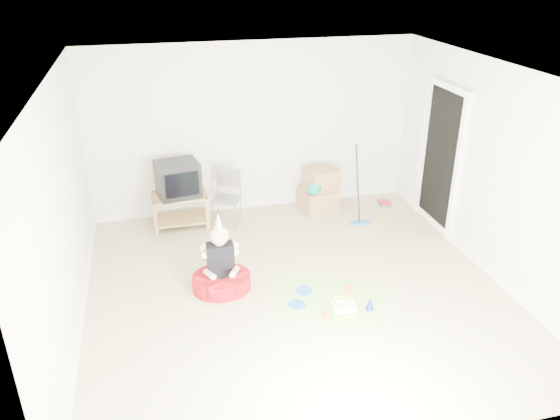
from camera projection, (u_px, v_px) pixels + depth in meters
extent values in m
plane|color=#BDAE87|center=(296.00, 289.00, 6.67)|extent=(5.00, 5.00, 0.00)
cube|color=black|center=(441.00, 160.00, 7.82)|extent=(0.02, 0.90, 2.05)
cube|color=#A17E48|center=(179.00, 196.00, 8.01)|extent=(0.81, 0.51, 0.03)
cube|color=#A17E48|center=(181.00, 218.00, 8.17)|extent=(0.81, 0.51, 0.03)
cube|color=#A17E48|center=(156.00, 219.00, 7.84)|extent=(0.05, 0.05, 0.50)
cube|color=#A17E48|center=(207.00, 214.00, 8.00)|extent=(0.05, 0.05, 0.50)
cube|color=#A17E48|center=(155.00, 207.00, 8.23)|extent=(0.05, 0.05, 0.50)
cube|color=#A17E48|center=(204.00, 202.00, 8.39)|extent=(0.05, 0.05, 0.50)
cube|color=black|center=(178.00, 179.00, 7.90)|extent=(0.67, 0.59, 0.51)
cube|color=gray|center=(226.00, 199.00, 8.09)|extent=(0.50, 0.49, 0.03)
cylinder|color=gray|center=(215.00, 197.00, 8.11)|extent=(0.02, 0.02, 0.86)
cylinder|color=gray|center=(238.00, 199.00, 8.06)|extent=(0.02, 0.02, 0.86)
cube|color=#AD7C54|center=(319.00, 200.00, 8.62)|extent=(0.60, 0.50, 0.35)
cube|color=#AD7C54|center=(321.00, 179.00, 8.52)|extent=(0.54, 0.47, 0.33)
ellipsoid|color=#0B7E72|center=(314.00, 189.00, 8.35)|extent=(0.24, 0.16, 0.19)
cube|color=blue|center=(360.00, 223.00, 8.27)|extent=(0.29, 0.12, 0.03)
cylinder|color=black|center=(363.00, 188.00, 8.02)|extent=(0.04, 0.39, 1.13)
cube|color=#277552|center=(385.00, 204.00, 8.90)|extent=(0.22, 0.27, 0.03)
cube|color=#A62336|center=(385.00, 202.00, 8.89)|extent=(0.19, 0.24, 0.02)
cylinder|color=#AA0F18|center=(222.00, 282.00, 6.64)|extent=(0.74, 0.74, 0.19)
cube|color=black|center=(220.00, 260.00, 6.50)|extent=(0.33, 0.20, 0.43)
sphere|color=beige|center=(219.00, 236.00, 6.36)|extent=(0.24, 0.24, 0.23)
cone|color=silver|center=(218.00, 220.00, 6.28)|extent=(0.12, 0.12, 0.17)
cube|color=#E93188|center=(330.00, 299.00, 6.47)|extent=(1.60, 1.44, 0.01)
cube|color=white|center=(344.00, 307.00, 6.27)|extent=(0.30, 0.25, 0.07)
cube|color=#45C156|center=(344.00, 309.00, 6.28)|extent=(0.30, 0.25, 0.01)
cylinder|color=beige|center=(337.00, 305.00, 6.19)|extent=(0.01, 0.01, 0.07)
cylinder|color=beige|center=(340.00, 304.00, 6.20)|extent=(0.01, 0.01, 0.07)
cylinder|color=beige|center=(343.00, 304.00, 6.20)|extent=(0.01, 0.01, 0.07)
cylinder|color=beige|center=(346.00, 304.00, 6.20)|extent=(0.01, 0.01, 0.07)
cylinder|color=beige|center=(350.00, 304.00, 6.21)|extent=(0.01, 0.01, 0.07)
cylinder|color=beige|center=(353.00, 304.00, 6.21)|extent=(0.01, 0.01, 0.07)
cylinder|color=beige|center=(335.00, 300.00, 6.27)|extent=(0.01, 0.01, 0.07)
cylinder|color=beige|center=(338.00, 300.00, 6.27)|extent=(0.01, 0.01, 0.07)
cylinder|color=beige|center=(342.00, 300.00, 6.28)|extent=(0.01, 0.01, 0.07)
cylinder|color=beige|center=(345.00, 300.00, 6.28)|extent=(0.01, 0.01, 0.07)
cylinder|color=beige|center=(348.00, 299.00, 6.29)|extent=(0.01, 0.01, 0.07)
cylinder|color=blue|center=(304.00, 291.00, 6.62)|extent=(0.29, 0.29, 0.01)
cylinder|color=blue|center=(297.00, 304.00, 6.36)|extent=(0.24, 0.24, 0.01)
cylinder|color=orange|center=(350.00, 288.00, 6.60)|extent=(0.10, 0.10, 0.08)
cylinder|color=orange|center=(326.00, 316.00, 6.11)|extent=(0.08, 0.08, 0.08)
cone|color=#1B33BD|center=(370.00, 304.00, 6.26)|extent=(0.15, 0.15, 0.15)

